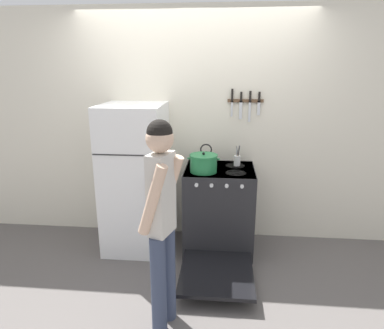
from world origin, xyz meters
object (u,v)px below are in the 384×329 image
(dutch_oven_pot, at_px, (204,163))
(tea_kettle, at_px, (206,158))
(utensil_jar, at_px, (237,160))
(person, at_px, (162,216))
(refrigerator, at_px, (135,178))
(stove_range, at_px, (219,211))

(dutch_oven_pot, xyz_separation_m, tea_kettle, (0.01, 0.26, -0.02))
(tea_kettle, bearing_deg, utensil_jar, 1.03)
(dutch_oven_pot, xyz_separation_m, person, (-0.23, -1.09, -0.08))
(refrigerator, height_order, person, person)
(dutch_oven_pot, bearing_deg, refrigerator, 171.91)
(tea_kettle, relative_size, person, 0.14)
(refrigerator, distance_m, stove_range, 0.96)
(utensil_jar, bearing_deg, person, -112.88)
(tea_kettle, xyz_separation_m, person, (-0.24, -1.35, -0.07))
(tea_kettle, bearing_deg, refrigerator, -168.43)
(utensil_jar, height_order, person, person)
(dutch_oven_pot, height_order, person, person)
(refrigerator, xyz_separation_m, stove_range, (0.90, -0.01, -0.33))
(refrigerator, xyz_separation_m, dutch_oven_pot, (0.73, -0.10, 0.22))
(stove_range, bearing_deg, refrigerator, 179.10)
(refrigerator, height_order, stove_range, refrigerator)
(dutch_oven_pot, bearing_deg, tea_kettle, 87.17)
(tea_kettle, bearing_deg, person, -100.12)
(refrigerator, xyz_separation_m, tea_kettle, (0.75, 0.15, 0.20))
(dutch_oven_pot, relative_size, utensil_jar, 1.46)
(stove_range, bearing_deg, tea_kettle, 131.96)
(dutch_oven_pot, xyz_separation_m, utensil_jar, (0.34, 0.26, -0.03))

